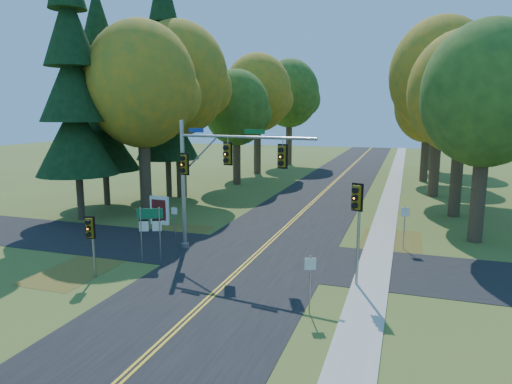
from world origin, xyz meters
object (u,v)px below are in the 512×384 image
(route_sign_cluster, at_px, (150,223))
(info_kiosk, at_px, (160,210))
(east_signal_pole, at_px, (357,209))
(traffic_mast, at_px, (213,169))

(route_sign_cluster, xyz_separation_m, info_kiosk, (-3.58, 6.99, -1.03))
(east_signal_pole, height_order, info_kiosk, east_signal_pole)
(route_sign_cluster, distance_m, info_kiosk, 7.92)
(east_signal_pole, bearing_deg, info_kiosk, 174.07)
(info_kiosk, bearing_deg, traffic_mast, -34.78)
(east_signal_pole, bearing_deg, route_sign_cluster, -159.82)
(traffic_mast, distance_m, east_signal_pole, 8.27)
(traffic_mast, xyz_separation_m, east_signal_pole, (7.82, -2.46, -1.10))
(route_sign_cluster, height_order, info_kiosk, route_sign_cluster)
(east_signal_pole, bearing_deg, traffic_mast, -176.01)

